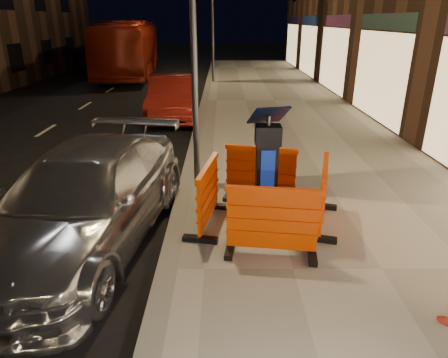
{
  "coord_description": "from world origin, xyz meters",
  "views": [
    {
      "loc": [
        0.78,
        -4.69,
        3.39
      ],
      "look_at": [
        0.8,
        1.0,
        1.1
      ],
      "focal_mm": 32.0,
      "sensor_mm": 36.0,
      "label": 1
    }
  ],
  "objects_px": {
    "barrier_back": "(260,174)",
    "barrier_bldgside": "(323,195)",
    "bus_doubledecker": "(131,75)",
    "parking_kiosk": "(267,171)",
    "car_red": "(174,117)",
    "barrier_front": "(272,222)",
    "barrier_kerbside": "(208,195)",
    "car_silver": "(91,240)"
  },
  "relations": [
    {
      "from": "barrier_back",
      "to": "barrier_bldgside",
      "type": "bearing_deg",
      "value": -29.33
    },
    {
      "from": "barrier_bldgside",
      "to": "bus_doubledecker",
      "type": "relative_size",
      "value": 0.12
    },
    {
      "from": "parking_kiosk",
      "to": "barrier_back",
      "type": "xyz_separation_m",
      "value": [
        0.0,
        0.95,
        -0.42
      ]
    },
    {
      "from": "car_red",
      "to": "barrier_back",
      "type": "bearing_deg",
      "value": -73.44
    },
    {
      "from": "barrier_front",
      "to": "bus_doubledecker",
      "type": "xyz_separation_m",
      "value": [
        -6.59,
        21.26,
        -0.68
      ]
    },
    {
      "from": "barrier_front",
      "to": "barrier_bldgside",
      "type": "distance_m",
      "value": 1.34
    },
    {
      "from": "barrier_front",
      "to": "barrier_kerbside",
      "type": "xyz_separation_m",
      "value": [
        -0.95,
        0.95,
        0.0
      ]
    },
    {
      "from": "barrier_front",
      "to": "car_silver",
      "type": "xyz_separation_m",
      "value": [
        -2.88,
        0.65,
        -0.68
      ]
    },
    {
      "from": "car_silver",
      "to": "car_red",
      "type": "relative_size",
      "value": 1.16
    },
    {
      "from": "barrier_bldgside",
      "to": "car_red",
      "type": "bearing_deg",
      "value": 36.7
    },
    {
      "from": "barrier_bldgside",
      "to": "barrier_front",
      "type": "bearing_deg",
      "value": 149.67
    },
    {
      "from": "barrier_front",
      "to": "barrier_back",
      "type": "height_order",
      "value": "same"
    },
    {
      "from": "barrier_front",
      "to": "barrier_back",
      "type": "relative_size",
      "value": 1.0
    },
    {
      "from": "bus_doubledecker",
      "to": "barrier_bldgside",
      "type": "bearing_deg",
      "value": -74.83
    },
    {
      "from": "parking_kiosk",
      "to": "barrier_bldgside",
      "type": "height_order",
      "value": "parking_kiosk"
    },
    {
      "from": "parking_kiosk",
      "to": "car_red",
      "type": "relative_size",
      "value": 0.42
    },
    {
      "from": "car_red",
      "to": "bus_doubledecker",
      "type": "bearing_deg",
      "value": 107.42
    },
    {
      "from": "parking_kiosk",
      "to": "barrier_front",
      "type": "relative_size",
      "value": 1.4
    },
    {
      "from": "parking_kiosk",
      "to": "car_red",
      "type": "xyz_separation_m",
      "value": [
        -2.51,
        8.54,
        -1.1
      ]
    },
    {
      "from": "barrier_kerbside",
      "to": "car_red",
      "type": "relative_size",
      "value": 0.3
    },
    {
      "from": "barrier_front",
      "to": "car_silver",
      "type": "height_order",
      "value": "barrier_front"
    },
    {
      "from": "parking_kiosk",
      "to": "car_red",
      "type": "distance_m",
      "value": 8.97
    },
    {
      "from": "barrier_front",
      "to": "bus_doubledecker",
      "type": "height_order",
      "value": "bus_doubledecker"
    },
    {
      "from": "car_red",
      "to": "bus_doubledecker",
      "type": "xyz_separation_m",
      "value": [
        -4.08,
        11.77,
        0.0
      ]
    },
    {
      "from": "barrier_bldgside",
      "to": "car_silver",
      "type": "relative_size",
      "value": 0.26
    },
    {
      "from": "parking_kiosk",
      "to": "car_red",
      "type": "bearing_deg",
      "value": 119.03
    },
    {
      "from": "barrier_back",
      "to": "barrier_bldgside",
      "type": "xyz_separation_m",
      "value": [
        0.95,
        -0.95,
        0.0
      ]
    },
    {
      "from": "barrier_kerbside",
      "to": "barrier_bldgside",
      "type": "bearing_deg",
      "value": -79.33
    },
    {
      "from": "barrier_front",
      "to": "parking_kiosk",
      "type": "bearing_deg",
      "value": 97.67
    },
    {
      "from": "barrier_bldgside",
      "to": "bus_doubledecker",
      "type": "bearing_deg",
      "value": 35.04
    },
    {
      "from": "barrier_kerbside",
      "to": "car_red",
      "type": "distance_m",
      "value": 8.71
    },
    {
      "from": "barrier_bldgside",
      "to": "parking_kiosk",
      "type": "bearing_deg",
      "value": 104.67
    },
    {
      "from": "parking_kiosk",
      "to": "barrier_kerbside",
      "type": "relative_size",
      "value": 1.4
    },
    {
      "from": "barrier_kerbside",
      "to": "bus_doubledecker",
      "type": "xyz_separation_m",
      "value": [
        -5.64,
        20.31,
        -0.68
      ]
    },
    {
      "from": "barrier_back",
      "to": "car_silver",
      "type": "distance_m",
      "value": 3.21
    },
    {
      "from": "car_red",
      "to": "barrier_kerbside",
      "type": "bearing_deg",
      "value": -81.39
    },
    {
      "from": "car_silver",
      "to": "car_red",
      "type": "xyz_separation_m",
      "value": [
        0.37,
        8.84,
        0.0
      ]
    },
    {
      "from": "barrier_front",
      "to": "bus_doubledecker",
      "type": "relative_size",
      "value": 0.12
    },
    {
      "from": "barrier_bldgside",
      "to": "bus_doubledecker",
      "type": "height_order",
      "value": "bus_doubledecker"
    },
    {
      "from": "barrier_bldgside",
      "to": "bus_doubledecker",
      "type": "xyz_separation_m",
      "value": [
        -7.54,
        20.31,
        -0.68
      ]
    },
    {
      "from": "barrier_back",
      "to": "car_silver",
      "type": "height_order",
      "value": "barrier_back"
    },
    {
      "from": "parking_kiosk",
      "to": "barrier_back",
      "type": "distance_m",
      "value": 1.04
    }
  ]
}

